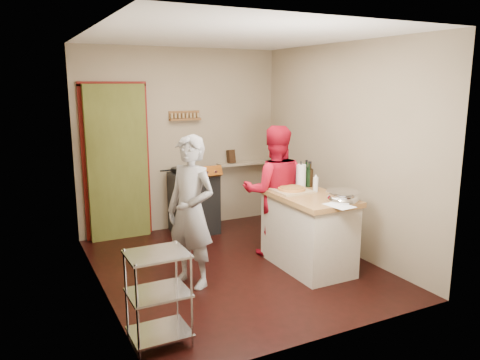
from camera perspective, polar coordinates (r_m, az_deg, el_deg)
name	(u,v)px	position (r m, az deg, el deg)	size (l,w,h in m)	color
floor	(235,266)	(5.58, -0.64, -10.47)	(3.50, 3.50, 0.00)	black
back_wall	(137,154)	(6.70, -12.39, 3.08)	(3.00, 0.44, 2.60)	gray
left_wall	(97,168)	(4.77, -17.06, 1.43)	(0.04, 3.50, 2.60)	gray
right_wall	(341,149)	(6.04, 12.25, 3.76)	(0.04, 3.50, 2.60)	gray
ceiling	(234,35)	(5.19, -0.71, 17.26)	(3.00, 3.50, 0.02)	white
stove	(194,202)	(6.70, -5.65, -2.65)	(0.60, 0.63, 1.00)	black
wire_shelving	(158,294)	(3.95, -9.93, -13.50)	(0.48, 0.40, 0.80)	silver
island	(308,229)	(5.48, 8.33, -5.90)	(0.68, 1.28, 1.18)	beige
person_stripe	(191,212)	(4.89, -5.99, -3.89)	(0.58, 0.38, 1.60)	#A8A8AC
person_red	(274,191)	(5.75, 4.21, -1.39)	(0.78, 0.61, 1.61)	#B30B21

